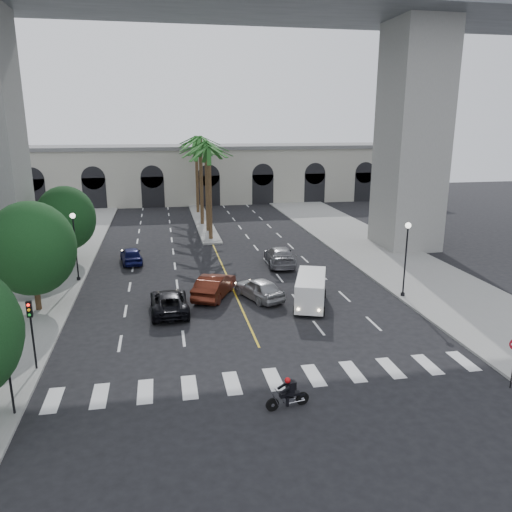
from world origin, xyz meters
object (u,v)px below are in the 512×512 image
Objects in this scene: lamp_post_left_far at (75,241)px; lamp_post_right at (406,253)px; motorcycle_rider at (289,394)px; car_c at (169,302)px; traffic_signal_far at (31,324)px; car_e at (131,255)px; traffic_signal_near at (7,362)px; cargo_van at (311,290)px; car_a at (259,289)px; car_b at (214,286)px; car_d at (280,256)px.

lamp_post_right is (22.80, -8.00, 0.00)m from lamp_post_left_far.
car_c is (-4.79, 12.26, 0.05)m from motorcycle_rider.
lamp_post_right is 2.70× the size of motorcycle_rider.
traffic_signal_far reaches higher than car_e.
traffic_signal_near is 1.84× the size of motorcycle_rider.
lamp_post_left_far is 1.03× the size of cargo_van.
car_a is 6.33m from car_c.
car_a reaches higher than car_e.
car_a reaches higher than car_c.
lamp_post_left_far is 6.46m from car_e.
traffic_signal_near and traffic_signal_far have the same top height.
lamp_post_right reaches higher than car_c.
traffic_signal_near is at bearing 21.49° from car_a.
traffic_signal_far is 9.64m from car_c.
car_a reaches higher than motorcycle_rider.
car_e is 0.80× the size of cargo_van.
lamp_post_right is at bearing 22.97° from cargo_van.
cargo_van is at bearing 178.01° from car_b.
motorcycle_rider is 25.82m from car_e.
cargo_van reaches higher than car_d.
motorcycle_rider is 0.48× the size of car_e.
traffic_signal_near is 0.72× the size of car_c.
motorcycle_rider is (11.51, -19.99, -2.57)m from lamp_post_left_far.
lamp_post_left_far is at bearing 10.34° from car_d.
lamp_post_left_far reaches higher than car_e.
car_b reaches higher than car_c.
car_b is at bearing -28.42° from lamp_post_left_far.
car_b is at bearing 43.01° from traffic_signal_far.
motorcycle_rider is (11.41, -5.49, -1.86)m from traffic_signal_far.
car_c is (6.62, 10.77, -1.81)m from traffic_signal_near.
traffic_signal_far reaches higher than car_d.
lamp_post_right reaches higher than car_a.
car_c is (6.62, 6.77, -1.81)m from traffic_signal_far.
car_c is 0.97× the size of cargo_van.
car_e is at bearing -72.19° from car_a.
lamp_post_right reaches higher than cargo_van.
lamp_post_left_far is 14.52m from traffic_signal_far.
car_e is (-7.77, 24.62, 0.06)m from motorcycle_rider.
lamp_post_left_far is 14.60m from car_a.
car_e is (3.64, 23.13, -1.80)m from traffic_signal_near.
car_e is at bearing -78.12° from car_c.
cargo_van reaches higher than car_b.
lamp_post_right is 1.03× the size of cargo_van.
car_d is at bearing 107.81° from cargo_van.
cargo_van is (15.87, 6.09, -1.35)m from traffic_signal_far.
car_c is 0.92× the size of car_d.
lamp_post_right is 1.06× the size of car_c.
lamp_post_left_far reaches higher than cargo_van.
car_c is at bearing -9.52° from car_a.
car_a is at bearing 32.43° from traffic_signal_far.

